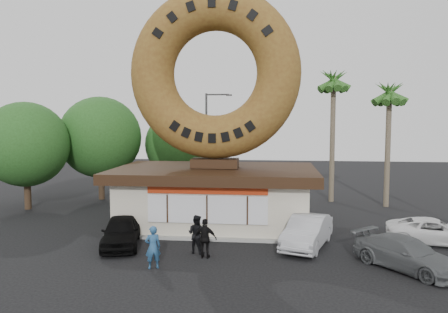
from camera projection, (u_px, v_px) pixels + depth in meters
name	position (u px, v px, depth m)	size (l,w,h in m)	color
ground	(197.00, 259.00, 18.82)	(90.00, 90.00, 0.00)	black
donut_shop	(215.00, 194.00, 24.59)	(11.20, 7.20, 3.80)	beige
giant_donut	(215.00, 73.00, 24.01)	(9.43, 9.43, 2.40)	olive
tree_west	(100.00, 137.00, 32.32)	(6.00, 6.00, 7.65)	#473321
tree_mid	(179.00, 145.00, 33.75)	(5.20, 5.20, 6.63)	#473321
tree_far	(26.00, 144.00, 28.77)	(5.60, 5.60, 7.14)	#473321
palm_near	(334.00, 85.00, 31.12)	(2.60, 2.60, 9.75)	#726651
palm_far	(389.00, 97.00, 29.34)	(2.60, 2.60, 8.75)	#726651
street_lamp	(208.00, 138.00, 34.47)	(2.11, 0.20, 8.00)	#59595E
person_left	(153.00, 247.00, 17.56)	(0.64, 0.42, 1.75)	#26507C
person_center	(196.00, 234.00, 19.57)	(0.84, 0.66, 1.74)	black
person_right	(205.00, 239.00, 18.86)	(1.01, 0.42, 1.72)	black
car_black	(121.00, 232.00, 20.63)	(1.66, 4.12, 1.41)	black
car_silver	(307.00, 232.00, 20.51)	(1.56, 4.47, 1.47)	#B3B4B8
car_grey	(406.00, 254.00, 17.46)	(1.79, 4.41, 1.28)	slate
car_white	(434.00, 231.00, 21.05)	(2.02, 4.39, 1.22)	silver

